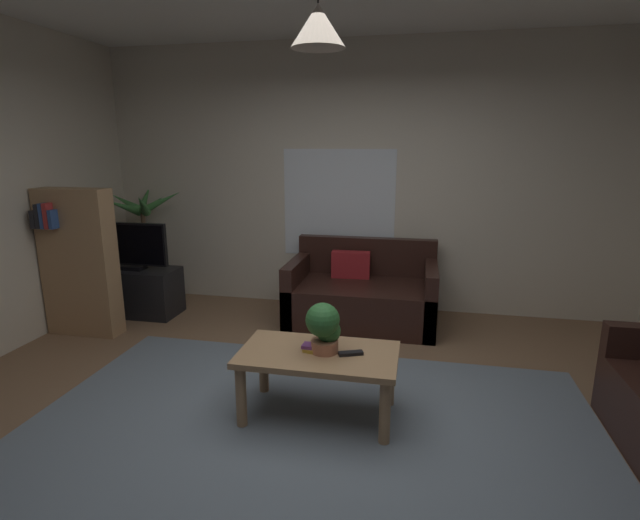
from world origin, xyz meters
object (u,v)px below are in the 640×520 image
(couch_under_window, at_px, (362,296))
(book_on_table_0, at_px, (313,349))
(tv_stand, at_px, (137,291))
(tv, at_px, (131,246))
(bookshelf_corner, at_px, (79,262))
(potted_plant_on_table, at_px, (324,326))
(remote_on_table_0, at_px, (351,353))
(book_on_table_1, at_px, (314,346))
(potted_palm_corner, at_px, (146,249))
(pendant_lamp, at_px, (318,26))
(coffee_table, at_px, (318,363))

(couch_under_window, relative_size, book_on_table_0, 13.36)
(tv_stand, bearing_deg, tv, -90.00)
(couch_under_window, relative_size, bookshelf_corner, 1.05)
(book_on_table_0, height_order, potted_plant_on_table, potted_plant_on_table)
(remote_on_table_0, xyz_separation_m, tv, (-2.55, 1.55, 0.28))
(remote_on_table_0, bearing_deg, couch_under_window, 162.32)
(book_on_table_1, xyz_separation_m, remote_on_table_0, (0.25, -0.01, -0.02))
(remote_on_table_0, height_order, bookshelf_corner, bookshelf_corner)
(couch_under_window, distance_m, potted_palm_corner, 2.56)
(remote_on_table_0, distance_m, tv, 3.00)
(potted_plant_on_table, bearing_deg, potted_palm_corner, 141.29)
(book_on_table_0, xyz_separation_m, pendant_lamp, (0.04, -0.01, 1.97))
(bookshelf_corner, bearing_deg, book_on_table_0, -21.21)
(book_on_table_1, relative_size, tv_stand, 0.17)
(couch_under_window, height_order, potted_plant_on_table, couch_under_window)
(remote_on_table_0, height_order, pendant_lamp, pendant_lamp)
(potted_plant_on_table, bearing_deg, couch_under_window, 88.87)
(book_on_table_0, xyz_separation_m, tv, (-2.30, 1.54, 0.28))
(couch_under_window, height_order, tv_stand, couch_under_window)
(potted_palm_corner, xyz_separation_m, pendant_lamp, (2.46, -2.01, 1.82))
(coffee_table, distance_m, book_on_table_1, 0.12)
(potted_plant_on_table, distance_m, tv_stand, 2.86)
(bookshelf_corner, bearing_deg, potted_plant_on_table, -20.57)
(book_on_table_0, relative_size, pendant_lamp, 0.21)
(coffee_table, height_order, book_on_table_0, book_on_table_0)
(book_on_table_0, relative_size, tv_stand, 0.12)
(potted_plant_on_table, xyz_separation_m, bookshelf_corner, (-2.56, 0.96, 0.08))
(couch_under_window, bearing_deg, remote_on_table_0, -85.50)
(book_on_table_1, distance_m, tv_stand, 2.79)
(remote_on_table_0, relative_size, tv_stand, 0.18)
(tv, height_order, bookshelf_corner, bookshelf_corner)
(book_on_table_1, relative_size, tv, 0.19)
(pendant_lamp, bearing_deg, couch_under_window, 87.68)
(book_on_table_0, height_order, tv, tv)
(coffee_table, bearing_deg, tv, 146.45)
(couch_under_window, xyz_separation_m, bookshelf_corner, (-2.59, -0.84, 0.44))
(coffee_table, bearing_deg, potted_palm_corner, 140.71)
(tv, distance_m, pendant_lamp, 3.27)
(potted_palm_corner, bearing_deg, book_on_table_1, -39.59)
(remote_on_table_0, xyz_separation_m, pendant_lamp, (-0.22, 0.00, 1.97))
(tv_stand, relative_size, potted_palm_corner, 0.66)
(tv_stand, distance_m, pendant_lamp, 3.56)
(tv, xyz_separation_m, potted_palm_corner, (-0.12, 0.46, -0.14))
(couch_under_window, xyz_separation_m, book_on_table_0, (-0.11, -1.80, 0.20))
(tv_stand, distance_m, potted_palm_corner, 0.59)
(couch_under_window, relative_size, remote_on_table_0, 9.20)
(book_on_table_1, relative_size, pendant_lamp, 0.28)
(couch_under_window, xyz_separation_m, potted_plant_on_table, (-0.04, -1.80, 0.36))
(book_on_table_1, bearing_deg, potted_palm_corner, 140.41)
(pendant_lamp, bearing_deg, tv_stand, 146.08)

